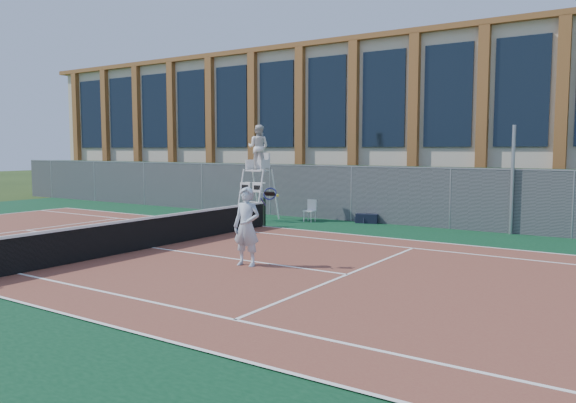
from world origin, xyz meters
The scene contains 13 objects.
ground centered at (0.00, 0.00, 0.00)m, with size 120.00×120.00×0.00m, color #233814.
apron centered at (0.00, 1.00, 0.01)m, with size 36.00×20.00×0.01m, color #0B331B.
tennis_court centered at (0.00, 0.00, 0.02)m, with size 23.77×10.97×0.02m, color brown.
tennis_net centered at (0.00, 0.00, 0.54)m, with size 0.10×11.30×1.10m.
fence centered at (0.00, 8.80, 1.10)m, with size 40.00×0.06×2.20m, color #595E60, non-canonical shape.
hedge centered at (0.00, 10.00, 1.10)m, with size 40.00×1.40×2.20m, color black.
building centered at (0.00, 17.95, 4.15)m, with size 45.00×10.60×8.22m.
steel_pole centered at (8.13, 8.70, 1.86)m, with size 0.12×0.12×3.71m, color #9EA0A5.
umpire_chair centered at (-1.34, 7.05, 2.87)m, with size 1.10×1.69×3.92m.
plastic_chair centered at (0.69, 7.82, 0.53)m, with size 0.41×0.41×0.88m.
sports_bag_near centered at (2.81, 8.57, 0.19)m, with size 0.85×0.34×0.36m, color black.
sports_bag_far centered at (2.58, 8.56, 0.12)m, with size 0.54×0.23×0.21m, color black.
tennis_player centered at (3.87, -0.48, 1.01)m, with size 1.09×0.74×1.95m.
Camera 1 is at (12.24, -11.32, 2.90)m, focal length 35.00 mm.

